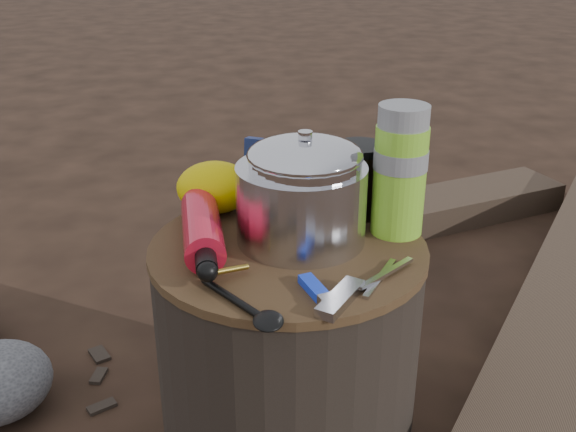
{
  "coord_description": "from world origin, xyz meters",
  "views": [
    {
      "loc": [
        -0.05,
        -1.02,
        0.94
      ],
      "look_at": [
        0.0,
        0.0,
        0.48
      ],
      "focal_mm": 42.51,
      "sensor_mm": 36.0,
      "label": 1
    }
  ],
  "objects_px": {
    "camping_pot": "(305,191)",
    "thermos": "(400,171)",
    "travel_mug": "(359,180)",
    "stump": "(288,351)",
    "fuel_bottle": "(202,229)"
  },
  "relations": [
    {
      "from": "camping_pot",
      "to": "thermos",
      "type": "xyz_separation_m",
      "value": [
        0.16,
        0.03,
        0.02
      ]
    },
    {
      "from": "thermos",
      "to": "travel_mug",
      "type": "xyz_separation_m",
      "value": [
        -0.06,
        0.08,
        -0.05
      ]
    },
    {
      "from": "stump",
      "to": "thermos",
      "type": "distance_m",
      "value": 0.38
    },
    {
      "from": "travel_mug",
      "to": "thermos",
      "type": "bearing_deg",
      "value": -54.73
    },
    {
      "from": "fuel_bottle",
      "to": "travel_mug",
      "type": "bearing_deg",
      "value": 17.24
    },
    {
      "from": "fuel_bottle",
      "to": "camping_pot",
      "type": "bearing_deg",
      "value": -3.33
    },
    {
      "from": "camping_pot",
      "to": "fuel_bottle",
      "type": "distance_m",
      "value": 0.18
    },
    {
      "from": "stump",
      "to": "travel_mug",
      "type": "distance_m",
      "value": 0.33
    },
    {
      "from": "travel_mug",
      "to": "fuel_bottle",
      "type": "bearing_deg",
      "value": -156.12
    },
    {
      "from": "stump",
      "to": "camping_pot",
      "type": "xyz_separation_m",
      "value": [
        0.03,
        0.01,
        0.3
      ]
    },
    {
      "from": "camping_pot",
      "to": "travel_mug",
      "type": "relative_size",
      "value": 1.4
    },
    {
      "from": "camping_pot",
      "to": "travel_mug",
      "type": "xyz_separation_m",
      "value": [
        0.11,
        0.11,
        -0.03
      ]
    },
    {
      "from": "fuel_bottle",
      "to": "thermos",
      "type": "height_order",
      "value": "thermos"
    },
    {
      "from": "stump",
      "to": "fuel_bottle",
      "type": "bearing_deg",
      "value": 178.23
    },
    {
      "from": "stump",
      "to": "travel_mug",
      "type": "bearing_deg",
      "value": 43.28
    }
  ]
}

